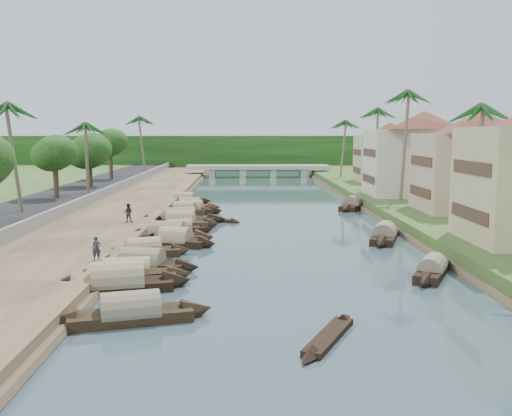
{
  "coord_description": "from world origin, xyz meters",
  "views": [
    {
      "loc": [
        -2.73,
        -40.97,
        8.82
      ],
      "look_at": [
        -1.65,
        10.35,
        2.0
      ],
      "focal_mm": 40.0,
      "sensor_mm": 36.0,
      "label": 1
    }
  ],
  "objects_px": {
    "bridge": "(258,169)",
    "sampan_0": "(131,314)",
    "person_near": "(97,249)",
    "sampan_1": "(118,283)"
  },
  "relations": [
    {
      "from": "bridge",
      "to": "sampan_0",
      "type": "height_order",
      "value": "bridge"
    },
    {
      "from": "person_near",
      "to": "sampan_1",
      "type": "bearing_deg",
      "value": -83.91
    },
    {
      "from": "sampan_0",
      "to": "person_near",
      "type": "relative_size",
      "value": 5.29
    },
    {
      "from": "sampan_0",
      "to": "sampan_1",
      "type": "height_order",
      "value": "sampan_1"
    },
    {
      "from": "sampan_1",
      "to": "person_near",
      "type": "height_order",
      "value": "person_near"
    },
    {
      "from": "person_near",
      "to": "sampan_0",
      "type": "bearing_deg",
      "value": -89.24
    },
    {
      "from": "bridge",
      "to": "person_near",
      "type": "height_order",
      "value": "bridge"
    },
    {
      "from": "sampan_0",
      "to": "sampan_1",
      "type": "xyz_separation_m",
      "value": [
        -1.8,
        5.45,
        0.01
      ]
    },
    {
      "from": "sampan_0",
      "to": "person_near",
      "type": "height_order",
      "value": "person_near"
    },
    {
      "from": "sampan_1",
      "to": "person_near",
      "type": "xyz_separation_m",
      "value": [
        -2.19,
        4.13,
        1.14
      ]
    }
  ]
}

